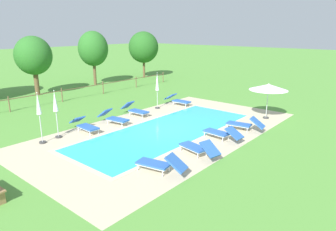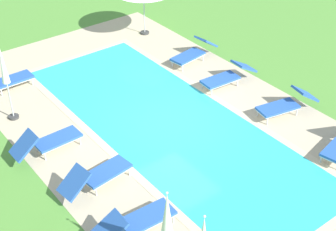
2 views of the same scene
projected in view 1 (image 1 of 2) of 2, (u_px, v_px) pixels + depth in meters
ground_plane at (167, 130)px, 16.52m from camera, size 160.00×160.00×0.00m
pool_deck_paving at (167, 130)px, 16.52m from camera, size 15.35×8.37×0.01m
swimming_pool_water at (167, 130)px, 16.52m from camera, size 10.99×4.01×0.01m
pool_coping_rim at (167, 130)px, 16.51m from camera, size 11.47×4.49×0.01m
sun_lounger_north_near_steps at (135, 110)px, 19.29m from camera, size 0.65×2.00×0.85m
sun_lounger_north_mid at (198, 148)px, 13.13m from camera, size 1.00×2.11×0.80m
sun_lounger_north_far at (178, 100)px, 21.96m from camera, size 0.63×2.05×0.77m
sun_lounger_north_end at (160, 164)px, 11.54m from camera, size 1.00×2.09×0.82m
sun_lounger_south_near_corner at (221, 133)px, 15.04m from camera, size 0.74×2.09×0.75m
sun_lounger_south_mid at (85, 125)px, 16.23m from camera, size 0.70×2.08×0.75m
sun_lounger_south_far at (114, 118)px, 17.56m from camera, size 0.83×2.06×0.83m
sun_lounger_south_end at (244, 124)px, 16.40m from camera, size 0.88×2.08×0.82m
patio_umbrella_open_foreground at (269, 87)px, 18.22m from camera, size 2.27×2.27×2.17m
patio_umbrella_closed_row_west at (55, 106)px, 14.97m from camera, size 0.32×0.32×2.44m
patio_umbrella_closed_row_mid_west at (157, 85)px, 20.65m from camera, size 0.32×0.32×2.49m
patio_umbrella_closed_row_centre at (39, 110)px, 14.21m from camera, size 0.32×0.32×2.49m
perimeter_fence at (62, 93)px, 22.84m from camera, size 23.26×0.08×1.05m
tree_far_west at (93, 49)px, 29.35m from camera, size 2.85×2.85×5.15m
tree_west_mid at (144, 47)px, 33.87m from camera, size 3.29×3.29×5.07m
tree_east_mid at (33, 56)px, 24.55m from camera, size 2.92×2.92×4.79m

